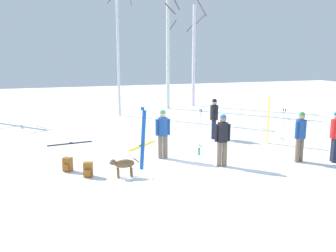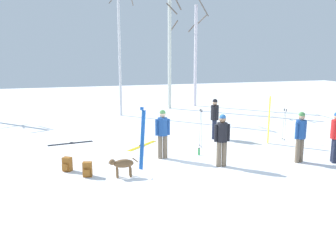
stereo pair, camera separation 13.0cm
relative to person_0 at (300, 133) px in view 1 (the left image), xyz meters
The scene contains 19 objects.
ground_plane 3.59m from the person_0, behind, with size 60.00×60.00×0.00m, color white.
person_0 is the anchor object (origin of this frame).
person_1 4.21m from the person_0, 107.92° to the left, with size 0.35×0.44×1.72m.
person_2 2.72m from the person_0, behind, with size 0.52×0.34×1.72m.
person_3 1.16m from the person_0, 17.75° to the right, with size 0.34×0.48×1.72m.
person_4 4.61m from the person_0, 157.11° to the left, with size 0.52×0.34×1.72m.
dog 5.98m from the person_0, behind, with size 0.90×0.26×0.57m.
ski_pair_planted_0 2.60m from the person_0, 80.55° to the left, with size 0.05×0.14×1.94m.
ski_pair_planted_1 5.27m from the person_0, behind, with size 0.20×0.20×2.00m.
ski_pair_lying_0 5.92m from the person_0, 140.87° to the left, with size 1.45×1.38×0.05m.
ski_pair_lying_1 8.80m from the person_0, 145.65° to the left, with size 1.79×0.42×0.05m.
ski_poles_0 3.70m from the person_0, 131.09° to the left, with size 0.07×0.27×1.51m.
ski_poles_1 3.09m from the person_0, 64.75° to the left, with size 0.07×0.23×1.35m.
backpack_0 7.64m from the person_0, 169.89° to the left, with size 0.34×0.34×0.44m.
backpack_1 7.00m from the person_0, behind, with size 0.31×0.33×0.44m.
water_bottle_0 3.51m from the person_0, 148.22° to the left, with size 0.08×0.08×0.27m.
birch_tree_1 12.14m from the person_0, 110.09° to the left, with size 1.47×1.50×7.55m.
birch_tree_2 13.21m from the person_0, 92.24° to the left, with size 1.12×1.33×7.86m.
birch_tree_3 13.80m from the person_0, 83.48° to the left, with size 1.32×1.45×7.07m.
Camera 1 is at (-4.44, -10.43, 3.63)m, focal length 39.29 mm.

